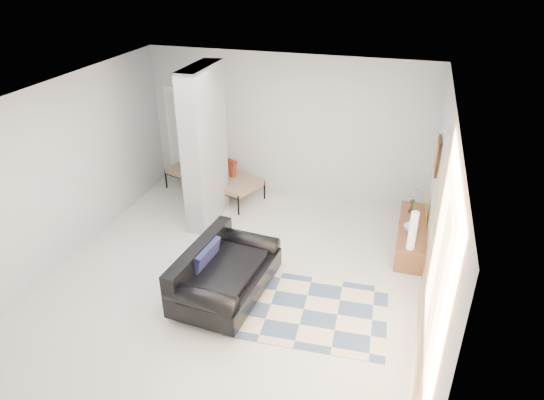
% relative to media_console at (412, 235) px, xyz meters
% --- Properties ---
extents(floor, '(6.00, 6.00, 0.00)m').
position_rel_media_console_xyz_m(floor, '(-2.52, -1.70, -0.21)').
color(floor, silver).
rests_on(floor, ground).
extents(ceiling, '(6.00, 6.00, 0.00)m').
position_rel_media_console_xyz_m(ceiling, '(-2.52, -1.70, 2.59)').
color(ceiling, white).
rests_on(ceiling, wall_back).
extents(wall_back, '(6.00, 0.00, 6.00)m').
position_rel_media_console_xyz_m(wall_back, '(-2.52, 1.30, 1.19)').
color(wall_back, silver).
rests_on(wall_back, ground).
extents(wall_front, '(6.00, 0.00, 6.00)m').
position_rel_media_console_xyz_m(wall_front, '(-2.52, -4.70, 1.19)').
color(wall_front, silver).
rests_on(wall_front, ground).
extents(wall_left, '(0.00, 6.00, 6.00)m').
position_rel_media_console_xyz_m(wall_left, '(-5.27, -1.70, 1.19)').
color(wall_left, silver).
rests_on(wall_left, ground).
extents(wall_right, '(0.00, 6.00, 6.00)m').
position_rel_media_console_xyz_m(wall_right, '(0.23, -1.70, 1.19)').
color(wall_right, silver).
rests_on(wall_right, ground).
extents(partition_column, '(0.35, 1.20, 2.80)m').
position_rel_media_console_xyz_m(partition_column, '(-3.62, -0.10, 1.19)').
color(partition_column, '#9CA0A3').
rests_on(partition_column, floor).
extents(hallway_door, '(0.85, 0.06, 2.04)m').
position_rel_media_console_xyz_m(hallway_door, '(-4.62, 1.26, 0.81)').
color(hallway_door, white).
rests_on(hallway_door, floor).
extents(curtain, '(0.00, 2.55, 2.55)m').
position_rel_media_console_xyz_m(curtain, '(0.15, -2.85, 1.24)').
color(curtain, '#F39740').
rests_on(curtain, wall_right).
extents(wall_art, '(0.04, 0.45, 0.55)m').
position_rel_media_console_xyz_m(wall_art, '(0.20, -0.00, 1.44)').
color(wall_art, '#331A0E').
rests_on(wall_art, wall_right).
extents(media_console, '(0.45, 1.69, 0.80)m').
position_rel_media_console_xyz_m(media_console, '(0.00, 0.00, 0.00)').
color(media_console, brown).
rests_on(media_console, floor).
extents(loveseat, '(1.17, 1.83, 0.76)m').
position_rel_media_console_xyz_m(loveseat, '(-2.55, -2.09, 0.14)').
color(loveseat, silver).
rests_on(loveseat, floor).
extents(daybed, '(2.14, 1.45, 0.77)m').
position_rel_media_console_xyz_m(daybed, '(-3.94, 0.90, 0.20)').
color(daybed, black).
rests_on(daybed, floor).
extents(area_rug, '(2.35, 1.63, 0.01)m').
position_rel_media_console_xyz_m(area_rug, '(-1.35, -2.11, -0.20)').
color(area_rug, beige).
rests_on(area_rug, floor).
extents(cylinder_lamp, '(0.11, 0.11, 0.63)m').
position_rel_media_console_xyz_m(cylinder_lamp, '(-0.02, -0.73, 0.51)').
color(cylinder_lamp, white).
rests_on(cylinder_lamp, media_console).
extents(bronze_figurine, '(0.13, 0.13, 0.24)m').
position_rel_media_console_xyz_m(bronze_figurine, '(-0.05, 0.45, 0.31)').
color(bronze_figurine, '#332316').
rests_on(bronze_figurine, media_console).
extents(vase, '(0.22, 0.22, 0.21)m').
position_rel_media_console_xyz_m(vase, '(-0.05, -0.19, 0.30)').
color(vase, white).
rests_on(vase, media_console).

